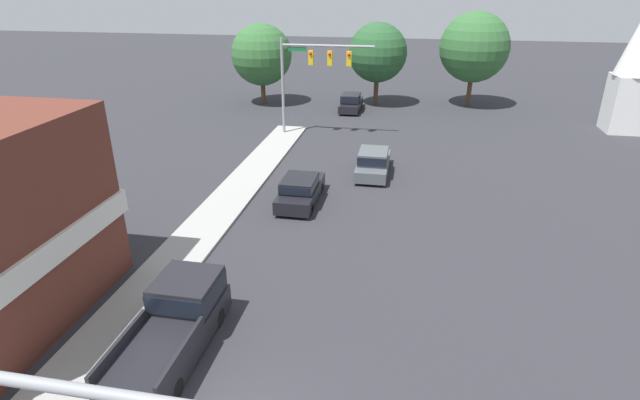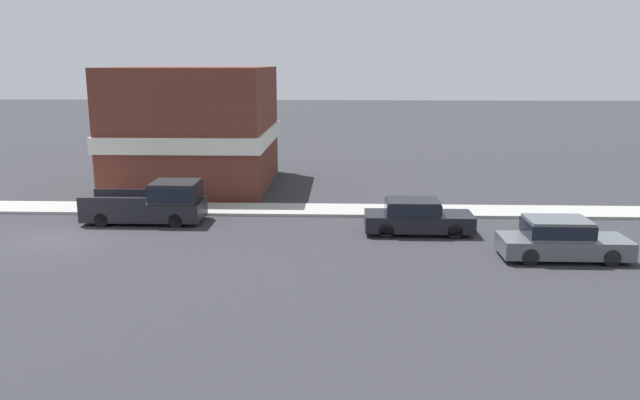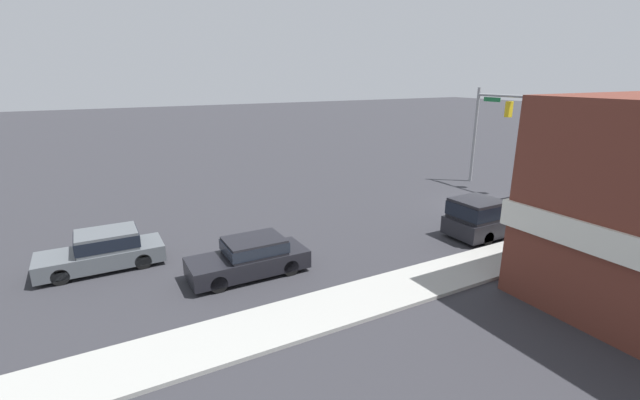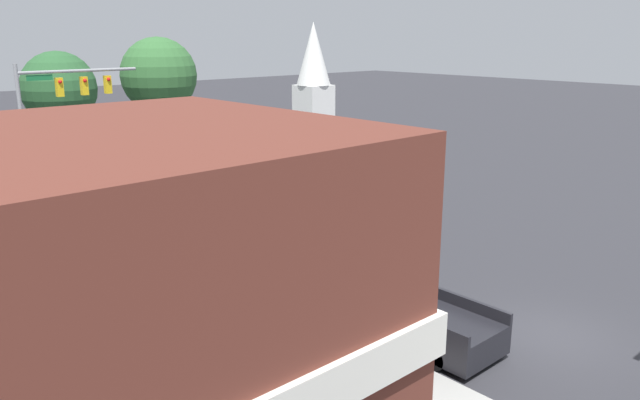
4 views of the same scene
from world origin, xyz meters
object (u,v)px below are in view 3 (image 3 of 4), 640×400
car_oncoming (104,249)px  construction_barrel (615,201)px  pickup_truck_parked (489,216)px  car_lead (251,256)px

car_oncoming → construction_barrel: (-5.67, -27.35, -0.33)m
car_oncoming → construction_barrel: bearing=78.3°
pickup_truck_parked → car_oncoming: bearing=73.7°
car_lead → construction_barrel: 22.35m
car_lead → car_oncoming: size_ratio=0.98×
car_lead → construction_barrel: bearing=-95.5°
car_oncoming → construction_barrel: car_oncoming is taller
car_oncoming → pickup_truck_parked: 17.85m
car_lead → car_oncoming: bearing=55.4°
car_lead → construction_barrel: car_lead is taller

